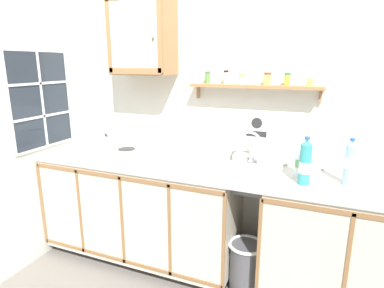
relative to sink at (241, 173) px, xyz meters
name	(u,v)px	position (x,y,z in m)	size (l,w,h in m)	color
back_wall	(225,125)	(-0.22, 0.28, 0.31)	(3.69, 0.07, 2.44)	silver
lower_cabinet_run	(141,210)	(-0.89, -0.04, -0.46)	(1.74, 0.59, 0.91)	black
lower_cabinet_run_right	(343,250)	(0.76, -0.04, -0.46)	(1.11, 0.59, 0.91)	black
countertop	(213,170)	(-0.22, -0.04, 0.00)	(3.05, 0.61, 0.03)	#B2B2AD
backsplash	(223,154)	(-0.22, 0.24, 0.06)	(3.05, 0.02, 0.08)	#B2B2AD
sink	(241,173)	(0.00, 0.00, 0.00)	(0.57, 0.42, 0.42)	silver
hot_plate_stove	(117,152)	(-1.12, -0.04, 0.05)	(0.37, 0.30, 0.07)	silver
saucepan	(109,142)	(-1.21, -0.01, 0.13)	(0.27, 0.27, 0.07)	silver
bottle_water_clear_0	(301,161)	(0.42, 0.03, 0.14)	(0.08, 0.08, 0.27)	silver
bottle_detergent_teal_1	(305,163)	(0.46, -0.12, 0.17)	(0.08, 0.08, 0.33)	teal
bottle_water_blue_2	(350,163)	(0.73, -0.02, 0.17)	(0.07, 0.07, 0.32)	#8CB7E0
wall_cabinet	(143,36)	(-0.90, 0.11, 1.04)	(0.52, 0.31, 0.62)	#996B42
spice_shelf	(255,85)	(0.03, 0.18, 0.66)	(1.02, 0.14, 0.23)	#996B42
warning_sign	(257,127)	(0.05, 0.25, 0.32)	(0.19, 0.01, 0.25)	silver
window	(41,100)	(-1.76, -0.20, 0.51)	(0.03, 0.66, 0.86)	#262D38
trash_bin	(246,266)	(0.09, -0.13, -0.71)	(0.28, 0.28, 0.41)	#4C4C51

